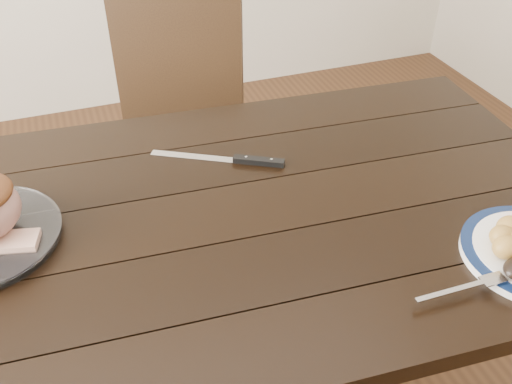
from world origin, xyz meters
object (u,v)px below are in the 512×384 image
object	(u,v)px
chair_far	(177,130)
carving_knife	(242,160)
fork	(468,287)
dining_table	(218,247)

from	to	relation	value
chair_far	carving_knife	bearing A→B (deg)	117.43
chair_far	fork	bearing A→B (deg)	127.62
carving_knife	chair_far	bearing A→B (deg)	123.54
dining_table	carving_knife	xyz separation A→B (m)	(0.11, 0.16, 0.10)
chair_far	carving_knife	world-z (taller)	chair_far
dining_table	fork	bearing A→B (deg)	-46.39
chair_far	carving_knife	xyz separation A→B (m)	(0.04, -0.57, 0.23)
dining_table	chair_far	bearing A→B (deg)	84.27
dining_table	chair_far	size ratio (longest dim) A/B	1.78
fork	chair_far	bearing A→B (deg)	105.08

